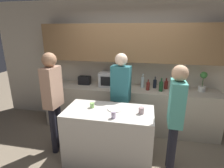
{
  "coord_description": "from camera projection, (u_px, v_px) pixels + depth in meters",
  "views": [
    {
      "loc": [
        0.35,
        -2.09,
        2.06
      ],
      "look_at": [
        -0.19,
        0.54,
        1.24
      ],
      "focal_mm": 28.0,
      "sensor_mm": 36.0,
      "label": 1
    }
  ],
  "objects": [
    {
      "name": "back_wall",
      "position": [
        131.0,
        56.0,
        3.73
      ],
      "size": [
        6.4,
        0.4,
        2.7
      ],
      "color": "beige",
      "rests_on": "ground_plane"
    },
    {
      "name": "back_counter",
      "position": [
        128.0,
        108.0,
        3.79
      ],
      "size": [
        3.6,
        0.62,
        0.92
      ],
      "color": "#B7AD99",
      "rests_on": "ground_plane"
    },
    {
      "name": "kitchen_island",
      "position": [
        109.0,
        136.0,
        2.81
      ],
      "size": [
        1.36,
        0.69,
        0.89
      ],
      "color": "beige",
      "rests_on": "ground_plane"
    },
    {
      "name": "microwave",
      "position": [
        112.0,
        79.0,
        3.75
      ],
      "size": [
        0.52,
        0.39,
        0.3
      ],
      "color": "#B7BABC",
      "rests_on": "back_counter"
    },
    {
      "name": "toaster",
      "position": [
        85.0,
        80.0,
        3.89
      ],
      "size": [
        0.26,
        0.16,
        0.18
      ],
      "color": "black",
      "rests_on": "back_counter"
    },
    {
      "name": "potted_plant",
      "position": [
        203.0,
        82.0,
        3.4
      ],
      "size": [
        0.14,
        0.14,
        0.4
      ],
      "color": "silver",
      "rests_on": "back_counter"
    },
    {
      "name": "bottle_0",
      "position": [
        143.0,
        82.0,
        3.65
      ],
      "size": [
        0.07,
        0.07,
        0.3
      ],
      "color": "silver",
      "rests_on": "back_counter"
    },
    {
      "name": "bottle_1",
      "position": [
        148.0,
        86.0,
        3.5
      ],
      "size": [
        0.07,
        0.07,
        0.22
      ],
      "color": "maroon",
      "rests_on": "back_counter"
    },
    {
      "name": "bottle_2",
      "position": [
        155.0,
        84.0,
        3.64
      ],
      "size": [
        0.07,
        0.07,
        0.24
      ],
      "color": "black",
      "rests_on": "back_counter"
    },
    {
      "name": "bottle_3",
      "position": [
        161.0,
        86.0,
        3.43
      ],
      "size": [
        0.08,
        0.08,
        0.27
      ],
      "color": "#194723",
      "rests_on": "back_counter"
    },
    {
      "name": "bottle_4",
      "position": [
        166.0,
        85.0,
        3.58
      ],
      "size": [
        0.08,
        0.08,
        0.22
      ],
      "color": "maroon",
      "rests_on": "back_counter"
    },
    {
      "name": "bottle_5",
      "position": [
        173.0,
        85.0,
        3.45
      ],
      "size": [
        0.08,
        0.08,
        0.29
      ],
      "color": "silver",
      "rests_on": "back_counter"
    },
    {
      "name": "plate_on_island",
      "position": [
        115.0,
        109.0,
        2.72
      ],
      "size": [
        0.26,
        0.26,
        0.01
      ],
      "color": "white",
      "rests_on": "kitchen_island"
    },
    {
      "name": "cup_0",
      "position": [
        92.0,
        105.0,
        2.77
      ],
      "size": [
        0.07,
        0.07,
        0.08
      ],
      "color": "#99D772",
      "rests_on": "kitchen_island"
    },
    {
      "name": "cup_1",
      "position": [
        141.0,
        111.0,
        2.56
      ],
      "size": [
        0.08,
        0.08,
        0.1
      ],
      "color": "#A88B8E",
      "rests_on": "kitchen_island"
    },
    {
      "name": "cup_2",
      "position": [
        114.0,
        115.0,
        2.43
      ],
      "size": [
        0.07,
        0.07,
        0.1
      ],
      "color": "silver",
      "rests_on": "kitchen_island"
    },
    {
      "name": "person_left",
      "position": [
        53.0,
        95.0,
        2.88
      ],
      "size": [
        0.23,
        0.35,
        1.74
      ],
      "rotation": [
        0.0,
        0.0,
        -1.64
      ],
      "color": "black",
      "rests_on": "ground_plane"
    },
    {
      "name": "person_center",
      "position": [
        121.0,
        91.0,
        3.19
      ],
      "size": [
        0.36,
        0.24,
        1.69
      ],
      "rotation": [
        0.0,
        0.0,
        -3.29
      ],
      "color": "black",
      "rests_on": "ground_plane"
    },
    {
      "name": "person_right",
      "position": [
        175.0,
        112.0,
        2.43
      ],
      "size": [
        0.22,
        0.35,
        1.64
      ],
      "rotation": [
        0.0,
        0.0,
        1.53
      ],
      "color": "black",
      "rests_on": "ground_plane"
    }
  ]
}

